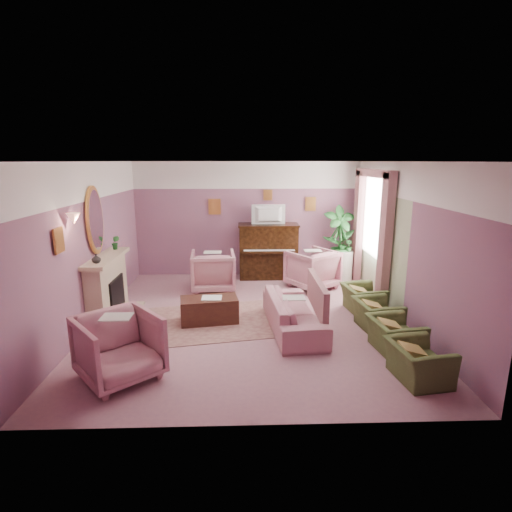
{
  "coord_description": "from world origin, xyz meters",
  "views": [
    {
      "loc": [
        -0.11,
        -6.8,
        2.81
      ],
      "look_at": [
        0.13,
        0.4,
        1.09
      ],
      "focal_mm": 28.0,
      "sensor_mm": 36.0,
      "label": 1
    }
  ],
  "objects_px": {
    "coffee_table": "(209,310)",
    "side_table": "(342,265)",
    "piano": "(268,252)",
    "sofa": "(294,307)",
    "olive_chair_d": "(363,294)",
    "floral_armchair_left": "(213,269)",
    "floral_armchair_front": "(119,344)",
    "olive_chair_a": "(418,356)",
    "olive_chair_c": "(377,310)",
    "olive_chair_b": "(395,330)",
    "floral_armchair_right": "(312,267)",
    "television": "(269,213)"
  },
  "relations": [
    {
      "from": "coffee_table",
      "to": "side_table",
      "type": "relative_size",
      "value": 1.43
    },
    {
      "from": "piano",
      "to": "side_table",
      "type": "distance_m",
      "value": 1.81
    },
    {
      "from": "sofa",
      "to": "olive_chair_d",
      "type": "distance_m",
      "value": 1.62
    },
    {
      "from": "side_table",
      "to": "coffee_table",
      "type": "bearing_deg",
      "value": -139.07
    },
    {
      "from": "coffee_table",
      "to": "floral_armchair_left",
      "type": "xyz_separation_m",
      "value": [
        -0.06,
        1.81,
        0.26
      ]
    },
    {
      "from": "piano",
      "to": "floral_armchair_front",
      "type": "height_order",
      "value": "piano"
    },
    {
      "from": "sofa",
      "to": "olive_chair_a",
      "type": "distance_m",
      "value": 2.21
    },
    {
      "from": "olive_chair_a",
      "to": "olive_chair_c",
      "type": "relative_size",
      "value": 1.0
    },
    {
      "from": "piano",
      "to": "olive_chair_b",
      "type": "height_order",
      "value": "piano"
    },
    {
      "from": "floral_armchair_right",
      "to": "olive_chair_a",
      "type": "bearing_deg",
      "value": -79.61
    },
    {
      "from": "side_table",
      "to": "olive_chair_c",
      "type": "bearing_deg",
      "value": -92.31
    },
    {
      "from": "piano",
      "to": "television",
      "type": "distance_m",
      "value": 0.95
    },
    {
      "from": "piano",
      "to": "olive_chair_c",
      "type": "xyz_separation_m",
      "value": [
        1.66,
        -3.17,
        -0.31
      ]
    },
    {
      "from": "side_table",
      "to": "olive_chair_d",
      "type": "bearing_deg",
      "value": -93.17
    },
    {
      "from": "olive_chair_a",
      "to": "piano",
      "type": "bearing_deg",
      "value": 109.04
    },
    {
      "from": "coffee_table",
      "to": "floral_armchair_left",
      "type": "distance_m",
      "value": 1.83
    },
    {
      "from": "floral_armchair_left",
      "to": "floral_armchair_front",
      "type": "bearing_deg",
      "value": -104.68
    },
    {
      "from": "piano",
      "to": "side_table",
      "type": "relative_size",
      "value": 2.0
    },
    {
      "from": "olive_chair_a",
      "to": "olive_chair_d",
      "type": "relative_size",
      "value": 1.0
    },
    {
      "from": "floral_armchair_right",
      "to": "side_table",
      "type": "xyz_separation_m",
      "value": [
        0.84,
        0.7,
        -0.14
      ]
    },
    {
      "from": "olive_chair_b",
      "to": "olive_chair_c",
      "type": "xyz_separation_m",
      "value": [
        0.0,
        0.82,
        0.0
      ]
    },
    {
      "from": "olive_chair_d",
      "to": "side_table",
      "type": "bearing_deg",
      "value": 86.83
    },
    {
      "from": "television",
      "to": "sofa",
      "type": "relative_size",
      "value": 0.41
    },
    {
      "from": "coffee_table",
      "to": "olive_chair_d",
      "type": "xyz_separation_m",
      "value": [
        2.88,
        0.43,
        0.11
      ]
    },
    {
      "from": "olive_chair_a",
      "to": "olive_chair_d",
      "type": "height_order",
      "value": "same"
    },
    {
      "from": "sofa",
      "to": "olive_chair_d",
      "type": "height_order",
      "value": "sofa"
    },
    {
      "from": "coffee_table",
      "to": "floral_armchair_front",
      "type": "bearing_deg",
      "value": -118.62
    },
    {
      "from": "piano",
      "to": "olive_chair_b",
      "type": "bearing_deg",
      "value": -67.41
    },
    {
      "from": "floral_armchair_right",
      "to": "olive_chair_d",
      "type": "distance_m",
      "value": 1.65
    },
    {
      "from": "sofa",
      "to": "floral_armchair_front",
      "type": "height_order",
      "value": "floral_armchair_front"
    },
    {
      "from": "olive_chair_a",
      "to": "olive_chair_c",
      "type": "distance_m",
      "value": 1.64
    },
    {
      "from": "olive_chair_c",
      "to": "olive_chair_d",
      "type": "xyz_separation_m",
      "value": [
        0.0,
        0.82,
        0.0
      ]
    },
    {
      "from": "floral_armchair_right",
      "to": "sofa",
      "type": "bearing_deg",
      "value": -107.32
    },
    {
      "from": "side_table",
      "to": "olive_chair_a",
      "type": "bearing_deg",
      "value": -91.49
    },
    {
      "from": "floral_armchair_right",
      "to": "olive_chair_c",
      "type": "height_order",
      "value": "floral_armchair_right"
    },
    {
      "from": "floral_armchair_left",
      "to": "olive_chair_b",
      "type": "relative_size",
      "value": 1.25
    },
    {
      "from": "olive_chair_d",
      "to": "side_table",
      "type": "xyz_separation_m",
      "value": [
        0.12,
        2.18,
        0.01
      ]
    },
    {
      "from": "television",
      "to": "floral_armchair_left",
      "type": "distance_m",
      "value": 1.93
    },
    {
      "from": "olive_chair_b",
      "to": "sofa",
      "type": "bearing_deg",
      "value": 148.79
    },
    {
      "from": "coffee_table",
      "to": "floral_armchair_right",
      "type": "height_order",
      "value": "floral_armchair_right"
    },
    {
      "from": "olive_chair_c",
      "to": "olive_chair_d",
      "type": "bearing_deg",
      "value": 90.0
    },
    {
      "from": "piano",
      "to": "sofa",
      "type": "height_order",
      "value": "piano"
    },
    {
      "from": "floral_armchair_front",
      "to": "olive_chair_b",
      "type": "distance_m",
      "value": 3.96
    },
    {
      "from": "floral_armchair_left",
      "to": "olive_chair_d",
      "type": "xyz_separation_m",
      "value": [
        2.94,
        -1.38,
        -0.15
      ]
    },
    {
      "from": "olive_chair_a",
      "to": "olive_chair_d",
      "type": "distance_m",
      "value": 2.46
    },
    {
      "from": "coffee_table",
      "to": "olive_chair_d",
      "type": "bearing_deg",
      "value": 8.45
    },
    {
      "from": "olive_chair_b",
      "to": "olive_chair_c",
      "type": "relative_size",
      "value": 1.0
    },
    {
      "from": "sofa",
      "to": "olive_chair_c",
      "type": "distance_m",
      "value": 1.43
    },
    {
      "from": "coffee_table",
      "to": "olive_chair_a",
      "type": "relative_size",
      "value": 1.29
    },
    {
      "from": "piano",
      "to": "floral_armchair_left",
      "type": "height_order",
      "value": "piano"
    }
  ]
}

